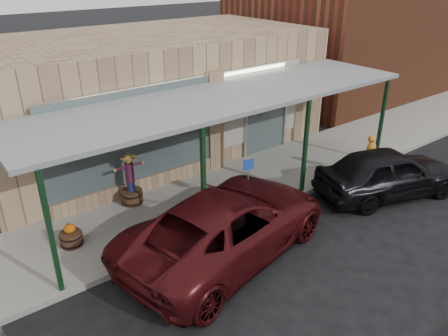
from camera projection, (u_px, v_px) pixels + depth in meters
ground at (314, 249)px, 10.79m from camera, size 120.00×120.00×0.00m
sidewalk at (226, 191)px, 13.35m from camera, size 40.00×3.20×0.15m
storefront at (149, 94)px, 15.75m from camera, size 12.00×6.25×4.20m
awning at (227, 99)px, 12.05m from camera, size 12.00×3.00×3.04m
block_buildings_near at (179, 38)px, 16.87m from camera, size 61.00×8.00×8.00m
barrel_scarecrow at (131, 186)px, 12.35m from camera, size 0.95×0.66×1.56m
barrel_pumpkin at (71, 237)px, 10.63m from camera, size 0.65×0.65×0.63m
handicap_sign at (248, 177)px, 11.97m from camera, size 0.30×0.09×1.46m
parked_sedan at (388, 172)px, 12.99m from camera, size 4.76×3.03×1.58m
car_maroon at (227, 224)px, 10.37m from camera, size 6.16×3.78×1.59m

